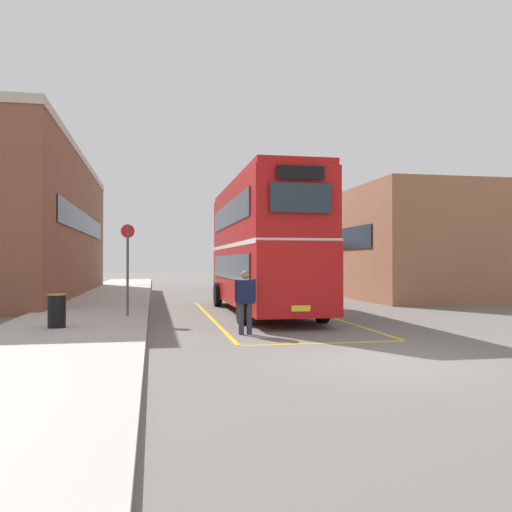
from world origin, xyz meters
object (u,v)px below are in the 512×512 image
at_px(double_decker_bus, 262,244).
at_px(litter_bin, 57,311).
at_px(single_deck_bus, 264,265).
at_px(bus_stop_sign, 128,261).
at_px(pedestrian_boarding, 245,298).

height_order(double_decker_bus, litter_bin, double_decker_bus).
height_order(single_deck_bus, litter_bin, single_deck_bus).
relative_size(litter_bin, bus_stop_sign, 0.30).
xyz_separation_m(single_deck_bus, litter_bin, (-10.17, -21.97, -1.05)).
xyz_separation_m(litter_bin, bus_stop_sign, (1.69, 2.90, 1.31)).
distance_m(single_deck_bus, bus_stop_sign, 20.87).
xyz_separation_m(double_decker_bus, litter_bin, (-6.40, -4.27, -1.92)).
bearing_deg(single_deck_bus, double_decker_bus, -102.00).
bearing_deg(litter_bin, double_decker_bus, 33.67).
bearing_deg(litter_bin, single_deck_bus, 65.17).
bearing_deg(pedestrian_boarding, litter_bin, 165.48).
relative_size(double_decker_bus, bus_stop_sign, 3.61).
relative_size(double_decker_bus, pedestrian_boarding, 6.45).
xyz_separation_m(double_decker_bus, single_deck_bus, (3.76, 17.70, -0.88)).
bearing_deg(bus_stop_sign, pedestrian_boarding, -52.84).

